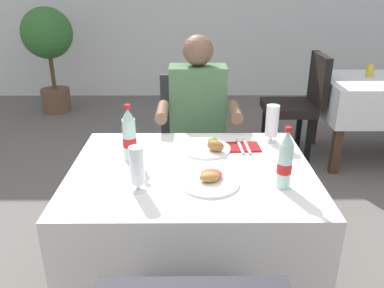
# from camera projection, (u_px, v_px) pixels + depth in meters

# --- Properties ---
(main_dining_table) EXTENTS (1.13, 0.90, 0.75)m
(main_dining_table) POSITION_uv_depth(u_px,v_px,m) (192.00, 199.00, 1.90)
(main_dining_table) COLOR white
(main_dining_table) RESTS_ON ground
(chair_far_diner_seat) EXTENTS (0.44, 0.50, 0.97)m
(chair_far_diner_seat) POSITION_uv_depth(u_px,v_px,m) (191.00, 139.00, 2.68)
(chair_far_diner_seat) COLOR #2D2D33
(chair_far_diner_seat) RESTS_ON ground
(seated_diner_far) EXTENTS (0.50, 0.46, 1.26)m
(seated_diner_far) POSITION_uv_depth(u_px,v_px,m) (199.00, 123.00, 2.52)
(seated_diner_far) COLOR #282D42
(seated_diner_far) RESTS_ON ground
(plate_near_camera) EXTENTS (0.26, 0.26, 0.06)m
(plate_near_camera) POSITION_uv_depth(u_px,v_px,m) (211.00, 180.00, 1.69)
(plate_near_camera) COLOR white
(plate_near_camera) RESTS_ON main_dining_table
(plate_far_diner) EXTENTS (0.26, 0.26, 0.07)m
(plate_far_diner) POSITION_uv_depth(u_px,v_px,m) (210.00, 147.00, 2.01)
(plate_far_diner) COLOR white
(plate_far_diner) RESTS_ON main_dining_table
(beer_glass_left) EXTENTS (0.07, 0.07, 0.21)m
(beer_glass_left) POSITION_uv_depth(u_px,v_px,m) (273.00, 123.00, 2.09)
(beer_glass_left) COLOR white
(beer_glass_left) RESTS_ON main_dining_table
(beer_glass_middle) EXTENTS (0.07, 0.07, 0.20)m
(beer_glass_middle) POSITION_uv_depth(u_px,v_px,m) (138.00, 168.00, 1.60)
(beer_glass_middle) COLOR white
(beer_glass_middle) RESTS_ON main_dining_table
(cola_bottle_primary) EXTENTS (0.07, 0.07, 0.28)m
(cola_bottle_primary) POSITION_uv_depth(u_px,v_px,m) (130.00, 136.00, 1.87)
(cola_bottle_primary) COLOR silver
(cola_bottle_primary) RESTS_ON main_dining_table
(cola_bottle_secondary) EXTENTS (0.06, 0.06, 0.27)m
(cola_bottle_secondary) POSITION_uv_depth(u_px,v_px,m) (286.00, 161.00, 1.62)
(cola_bottle_secondary) COLOR silver
(cola_bottle_secondary) RESTS_ON main_dining_table
(napkin_cutlery_set) EXTENTS (0.18, 0.19, 0.01)m
(napkin_cutlery_set) POSITION_uv_depth(u_px,v_px,m) (244.00, 147.00, 2.05)
(napkin_cutlery_set) COLOR maroon
(napkin_cutlery_set) RESTS_ON main_dining_table
(background_dining_table) EXTENTS (1.00, 0.79, 0.75)m
(background_dining_table) POSITION_uv_depth(u_px,v_px,m) (378.00, 99.00, 3.52)
(background_dining_table) COLOR white
(background_dining_table) RESTS_ON ground
(background_chair_left) EXTENTS (0.50, 0.44, 0.97)m
(background_chair_left) POSITION_uv_depth(u_px,v_px,m) (299.00, 101.00, 3.52)
(background_chair_left) COLOR black
(background_chair_left) RESTS_ON ground
(background_table_tumbler) EXTENTS (0.06, 0.06, 0.11)m
(background_table_tumbler) POSITION_uv_depth(u_px,v_px,m) (370.00, 71.00, 3.52)
(background_table_tumbler) COLOR gold
(background_table_tumbler) RESTS_ON background_dining_table
(potted_plant_corner) EXTENTS (0.61, 0.61, 1.28)m
(potted_plant_corner) POSITION_uv_depth(u_px,v_px,m) (49.00, 43.00, 4.71)
(potted_plant_corner) COLOR brown
(potted_plant_corner) RESTS_ON ground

